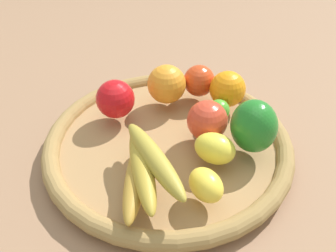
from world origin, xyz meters
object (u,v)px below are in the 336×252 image
lime_0 (219,110)px  apple_1 (115,99)px  banana_bunch (145,167)px  bell_pepper (254,126)px  apple_2 (199,81)px  lemon_0 (215,148)px  apple_0 (207,120)px  orange_0 (167,84)px  orange_1 (227,89)px  lemon_1 (206,185)px

lime_0 → apple_1: size_ratio=0.56×
banana_bunch → bell_pepper: size_ratio=1.98×
lime_0 → apple_2: bearing=39.3°
bell_pepper → apple_2: bearing=-4.1°
banana_bunch → apple_2: apple_2 is taller
apple_1 → lemon_0: 0.22m
apple_0 → banana_bunch: bearing=155.6°
lime_0 → bell_pepper: bell_pepper is taller
apple_2 → lemon_0: size_ratio=0.94×
apple_1 → apple_2: (0.12, -0.13, -0.00)m
orange_0 → bell_pepper: (-0.09, -0.19, 0.01)m
banana_bunch → orange_1: (0.25, -0.08, 0.01)m
lime_0 → bell_pepper: bearing=-130.5°
lime_0 → bell_pepper: (-0.06, -0.07, 0.03)m
orange_0 → lime_0: orange_0 is taller
apple_1 → orange_0: bearing=-43.7°
orange_0 → apple_0: (-0.08, -0.11, -0.00)m
lime_0 → apple_1: (-0.05, 0.19, 0.02)m
lime_0 → orange_1: bearing=-4.0°
lemon_1 → lemon_0: lemon_0 is taller
apple_2 → apple_1: bearing=133.3°
banana_bunch → lemon_1: bearing=-88.1°
banana_bunch → bell_pepper: 0.20m
lemon_0 → orange_1: bearing=5.0°
apple_1 → orange_1: bearing=-61.2°
apple_1 → bell_pepper: bell_pepper is taller
lemon_1 → orange_1: 0.25m
orange_0 → lemon_1: size_ratio=1.26×
lemon_0 → bell_pepper: bearing=-45.3°
orange_0 → apple_1: 0.11m
apple_2 → lemon_1: (-0.26, -0.08, -0.01)m
orange_0 → apple_2: bearing=-51.3°
apple_0 → orange_1: 0.11m
apple_0 → lemon_0: 0.06m
banana_bunch → apple_1: apple_1 is taller
orange_0 → apple_0: orange_0 is taller
apple_1 → apple_2: apple_1 is taller
bell_pepper → apple_2: 0.19m
lemon_1 → orange_1: (0.25, 0.02, 0.01)m
lime_0 → banana_bunch: bearing=159.9°
bell_pepper → lemon_0: 0.08m
lime_0 → apple_0: 0.06m
apple_2 → lemon_1: size_ratio=1.05×
apple_0 → apple_1: bearing=88.2°
apple_2 → orange_1: 0.07m
orange_0 → apple_0: size_ratio=1.08×
bell_pepper → orange_1: bearing=-18.3°
lemon_1 → bell_pepper: bearing=-19.8°
apple_2 → orange_1: (-0.02, -0.06, 0.00)m
lime_0 → lemon_0: bearing=-170.6°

